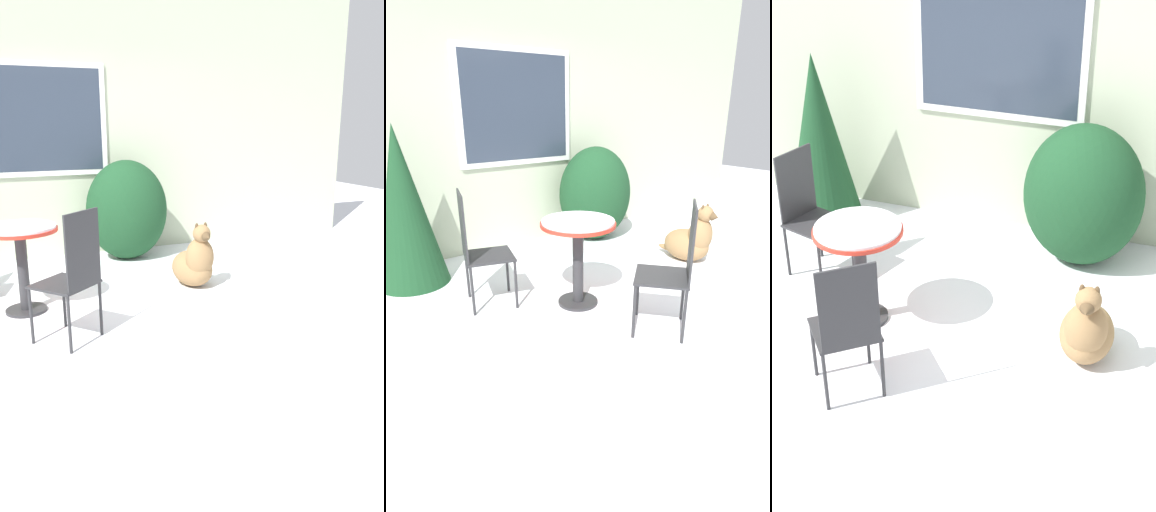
{
  "view_description": "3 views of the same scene",
  "coord_description": "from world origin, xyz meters",
  "views": [
    {
      "loc": [
        -0.97,
        -3.96,
        1.63
      ],
      "look_at": [
        0.92,
        0.5,
        0.3
      ],
      "focal_mm": 35.0,
      "sensor_mm": 36.0,
      "label": 1
    },
    {
      "loc": [
        -2.65,
        -2.14,
        1.66
      ],
      "look_at": [
        -0.71,
        0.39,
        0.45
      ],
      "focal_mm": 28.0,
      "sensor_mm": 36.0,
      "label": 2
    },
    {
      "loc": [
        1.56,
        -3.86,
        3.34
      ],
      "look_at": [
        0.0,
        0.6,
        0.55
      ],
      "focal_mm": 55.0,
      "sensor_mm": 36.0,
      "label": 3
    }
  ],
  "objects": [
    {
      "name": "shrub_left",
      "position": [
        0.61,
        1.74,
        0.59
      ],
      "size": [
        0.97,
        0.82,
        1.18
      ],
      "color": "#194223",
      "rests_on": "ground_plane"
    },
    {
      "name": "house_wall",
      "position": [
        -0.01,
        2.2,
        1.65
      ],
      "size": [
        8.0,
        0.1,
        3.31
      ],
      "color": "#B2BC9E",
      "rests_on": "ground_plane"
    },
    {
      "name": "ground_plane",
      "position": [
        0.0,
        0.0,
        0.0
      ],
      "size": [
        16.0,
        16.0,
        0.0
      ],
      "primitive_type": "plane",
      "color": "white"
    },
    {
      "name": "patio_chair_far_side",
      "position": [
        -0.41,
        -0.4,
        0.54
      ],
      "size": [
        0.56,
        0.56,
        1.01
      ],
      "rotation": [
        0.0,
        0.0,
        3.84
      ],
      "color": "#2D2D30",
      "rests_on": "ground_plane"
    },
    {
      "name": "dog",
      "position": [
        0.93,
        0.45,
        0.24
      ],
      "size": [
        0.42,
        0.72,
        0.68
      ],
      "rotation": [
        0.0,
        0.0,
        0.1
      ],
      "color": "#937047",
      "rests_on": "ground_plane"
    },
    {
      "name": "patio_table",
      "position": [
        -0.71,
        0.39,
        0.59
      ],
      "size": [
        0.63,
        0.63,
        0.77
      ],
      "color": "#2D2D30",
      "rests_on": "ground_plane"
    }
  ]
}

